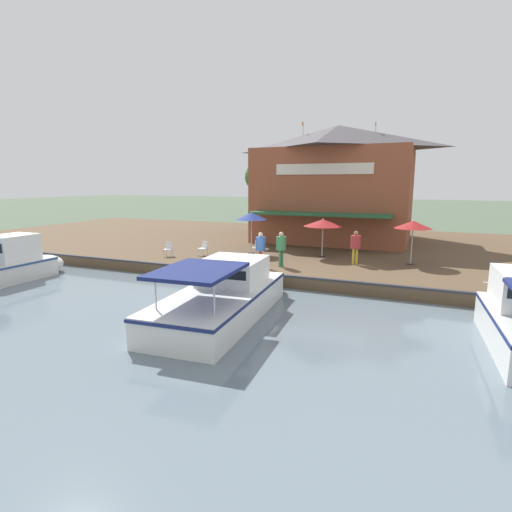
% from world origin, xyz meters
% --- Properties ---
extents(ground_plane, '(220.00, 220.00, 0.00)m').
position_xyz_m(ground_plane, '(0.00, 0.00, 0.00)').
color(ground_plane, '#4C5B47').
extents(quay_deck, '(22.00, 56.00, 0.60)m').
position_xyz_m(quay_deck, '(-11.00, 0.00, 0.30)').
color(quay_deck, brown).
rests_on(quay_deck, ground).
extents(quay_edge_fender, '(0.20, 50.40, 0.10)m').
position_xyz_m(quay_edge_fender, '(-0.10, 0.00, 0.65)').
color(quay_edge_fender, '#2D2D33').
rests_on(quay_edge_fender, quay_deck).
extents(waterfront_restaurant, '(10.76, 11.28, 8.85)m').
position_xyz_m(waterfront_restaurant, '(-13.59, 1.35, 4.91)').
color(waterfront_restaurant, brown).
rests_on(waterfront_restaurant, quay_deck).
extents(patio_umbrella_mid_patio_left, '(2.24, 2.24, 2.25)m').
position_xyz_m(patio_umbrella_mid_patio_left, '(-5.80, 2.26, 2.60)').
color(patio_umbrella_mid_patio_left, '#B7B7B7').
rests_on(patio_umbrella_mid_patio_left, quay_deck).
extents(patio_umbrella_back_row, '(1.92, 1.92, 2.38)m').
position_xyz_m(patio_umbrella_back_row, '(-5.39, 7.16, 2.73)').
color(patio_umbrella_back_row, '#B7B7B7').
rests_on(patio_umbrella_back_row, quay_deck).
extents(patio_umbrella_by_entrance, '(1.84, 1.84, 2.57)m').
position_xyz_m(patio_umbrella_by_entrance, '(-5.13, -2.00, 2.90)').
color(patio_umbrella_by_entrance, '#B7B7B7').
rests_on(patio_umbrella_by_entrance, quay_deck).
extents(cafe_chair_facing_river, '(0.52, 0.52, 0.85)m').
position_xyz_m(cafe_chair_facing_river, '(-5.00, -1.57, 1.08)').
color(cafe_chair_facing_river, white).
rests_on(cafe_chair_facing_river, quay_deck).
extents(cafe_chair_beside_entrance, '(0.54, 0.54, 0.85)m').
position_xyz_m(cafe_chair_beside_entrance, '(-3.45, -4.40, 1.08)').
color(cafe_chair_beside_entrance, white).
rests_on(cafe_chair_beside_entrance, quay_deck).
extents(cafe_chair_back_row_seat, '(0.54, 0.54, 0.85)m').
position_xyz_m(cafe_chair_back_row_seat, '(-2.40, -6.18, 1.08)').
color(cafe_chair_back_row_seat, white).
rests_on(cafe_chair_back_row_seat, quay_deck).
extents(person_near_entrance, '(0.51, 0.51, 1.81)m').
position_xyz_m(person_near_entrance, '(-1.68, 0.01, 1.75)').
color(person_near_entrance, '#B23338').
rests_on(person_near_entrance, quay_deck).
extents(person_mid_patio, '(0.51, 0.51, 1.82)m').
position_xyz_m(person_mid_patio, '(-2.22, 0.94, 1.75)').
color(person_mid_patio, '#337547').
rests_on(person_mid_patio, quay_deck).
extents(person_at_quay_edge, '(0.51, 0.51, 1.79)m').
position_xyz_m(person_at_quay_edge, '(-4.29, 4.40, 1.74)').
color(person_at_quay_edge, gold).
rests_on(person_at_quay_edge, quay_deck).
extents(motorboat_outer_channel, '(8.60, 3.32, 2.16)m').
position_xyz_m(motorboat_outer_channel, '(3.97, 1.02, 0.79)').
color(motorboat_outer_channel, white).
rests_on(motorboat_outer_channel, river_water).
extents(motorboat_second_along, '(6.26, 2.09, 2.28)m').
position_xyz_m(motorboat_second_along, '(3.93, -11.21, 0.86)').
color(motorboat_second_along, white).
rests_on(motorboat_second_along, river_water).
extents(tree_behind_restaurant, '(3.91, 3.72, 7.04)m').
position_xyz_m(tree_behind_restaurant, '(-16.43, -5.44, 5.66)').
color(tree_behind_restaurant, brown).
rests_on(tree_behind_restaurant, quay_deck).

